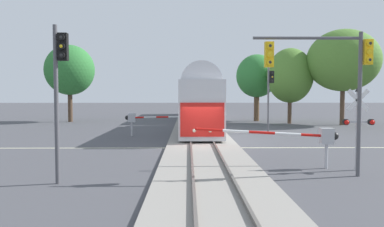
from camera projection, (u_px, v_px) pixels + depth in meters
name	position (u px, v px, depth m)	size (l,w,h in m)	color
ground_plane	(203.00, 148.00, 23.52)	(220.00, 220.00, 0.00)	#47474C
road_centre_stripe	(203.00, 148.00, 23.52)	(44.00, 0.20, 0.01)	beige
railway_track	(203.00, 146.00, 23.51)	(4.40, 80.00, 0.32)	gray
commuter_train	(196.00, 98.00, 41.72)	(3.04, 38.29, 5.16)	silver
crossing_gate_near	(309.00, 136.00, 17.04)	(6.39, 0.40, 1.83)	#B7B7BC
crossing_signal_mast	(358.00, 119.00, 16.56)	(1.36, 0.44, 3.63)	#B2B2B7
crossing_gate_far	(139.00, 118.00, 29.85)	(5.34, 0.40, 1.80)	#B7B7BC
traffic_signal_near_left	(59.00, 78.00, 13.99)	(0.53, 0.38, 5.83)	#4C4C51
traffic_signal_near_right	(330.00, 68.00, 15.23)	(4.74, 0.38, 5.78)	#4C4C51
traffic_signal_far_side	(270.00, 89.00, 31.94)	(0.53, 0.38, 5.50)	#4C4C51
pine_left_background	(70.00, 70.00, 44.60)	(5.71, 5.71, 8.94)	#4C3828
oak_far_right	(290.00, 76.00, 42.08)	(5.02, 5.02, 8.28)	#4C3828
elm_centre_background	(257.00, 76.00, 45.98)	(4.91, 4.91, 7.99)	brown
maple_right_background	(343.00, 61.00, 40.09)	(7.48, 7.48, 10.00)	#4C3828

